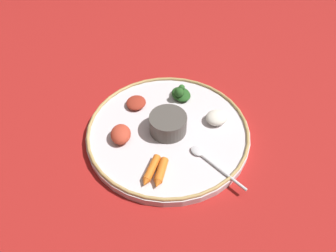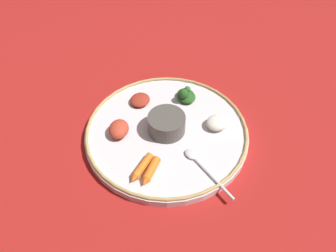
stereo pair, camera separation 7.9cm
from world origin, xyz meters
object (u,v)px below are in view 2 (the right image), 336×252
Objects in this scene: spoon at (203,165)px; carrot_near_spoon at (143,168)px; center_bowl at (168,123)px; greens_pile at (187,95)px; carrot_outer at (152,171)px.

carrot_near_spoon is (0.01, -0.14, 0.01)m from spoon.
center_bowl is 0.65× the size of spoon.
center_bowl is 1.26× the size of greens_pile.
spoon is at bearing 94.34° from carrot_near_spoon.
center_bowl is 0.13m from greens_pile.
center_bowl is 1.16× the size of carrot_near_spoon.
greens_pile reaches higher than carrot_outer.
carrot_near_spoon is (0.12, -0.06, -0.02)m from center_bowl.
greens_pile is 0.96× the size of carrot_outer.
center_bowl is at bearing 154.92° from carrot_near_spoon.
spoon is (0.11, 0.08, -0.02)m from center_bowl.
greens_pile is (-0.23, -0.03, 0.01)m from spoon.
carrot_outer is (0.01, 0.02, 0.00)m from carrot_near_spoon.
carrot_outer reaches higher than spoon.
spoon is at bearing 99.81° from carrot_outer.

